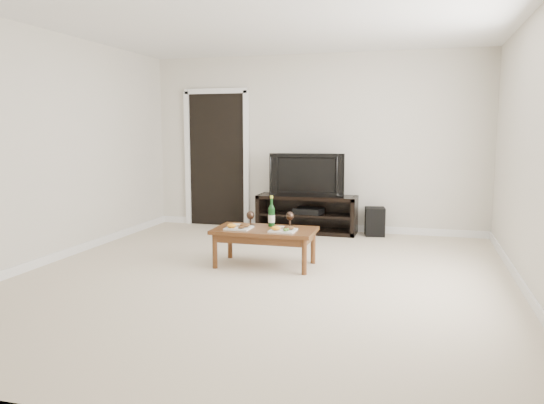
% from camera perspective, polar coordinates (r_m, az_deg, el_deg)
% --- Properties ---
extents(floor, '(5.50, 5.50, 0.00)m').
position_cam_1_polar(floor, '(5.46, -1.17, -8.20)').
color(floor, beige).
rests_on(floor, ground).
extents(back_wall, '(5.00, 0.04, 2.60)m').
position_cam_1_polar(back_wall, '(7.94, 4.64, 6.31)').
color(back_wall, beige).
rests_on(back_wall, ground).
extents(ceiling, '(5.00, 5.50, 0.04)m').
position_cam_1_polar(ceiling, '(5.37, -1.26, 19.78)').
color(ceiling, white).
rests_on(ceiling, back_wall).
extents(doorway, '(0.90, 0.02, 2.05)m').
position_cam_1_polar(doorway, '(8.36, -5.94, 4.48)').
color(doorway, black).
rests_on(doorway, ground).
extents(media_console, '(1.45, 0.45, 0.55)m').
position_cam_1_polar(media_console, '(7.78, 3.76, -1.30)').
color(media_console, black).
rests_on(media_console, ground).
extents(television, '(1.08, 0.29, 0.62)m').
position_cam_1_polar(television, '(7.71, 3.80, 2.99)').
color(television, black).
rests_on(television, media_console).
extents(av_receiver, '(0.44, 0.35, 0.08)m').
position_cam_1_polar(av_receiver, '(7.76, 3.95, -0.95)').
color(av_receiver, black).
rests_on(av_receiver, media_console).
extents(subwoofer, '(0.31, 0.31, 0.40)m').
position_cam_1_polar(subwoofer, '(7.70, 11.00, -2.08)').
color(subwoofer, black).
rests_on(subwoofer, ground).
extents(coffee_table, '(1.12, 0.62, 0.42)m').
position_cam_1_polar(coffee_table, '(5.90, -0.78, -4.89)').
color(coffee_table, '#593018').
rests_on(coffee_table, ground).
extents(plate_left, '(0.27, 0.27, 0.07)m').
position_cam_1_polar(plate_left, '(5.85, -3.59, -2.56)').
color(plate_left, white).
rests_on(plate_left, coffee_table).
extents(plate_right, '(0.27, 0.27, 0.07)m').
position_cam_1_polar(plate_right, '(5.70, 1.19, -2.83)').
color(plate_right, white).
rests_on(plate_right, coffee_table).
extents(wine_bottle, '(0.07, 0.07, 0.35)m').
position_cam_1_polar(wine_bottle, '(5.97, -0.05, -0.98)').
color(wine_bottle, '#0F3713').
rests_on(wine_bottle, coffee_table).
extents(goblet_left, '(0.09, 0.09, 0.17)m').
position_cam_1_polar(goblet_left, '(6.03, -2.34, -1.76)').
color(goblet_left, '#32241B').
rests_on(goblet_left, coffee_table).
extents(goblet_right, '(0.09, 0.09, 0.17)m').
position_cam_1_polar(goblet_right, '(5.98, 1.94, -1.84)').
color(goblet_right, '#32241B').
rests_on(goblet_right, coffee_table).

